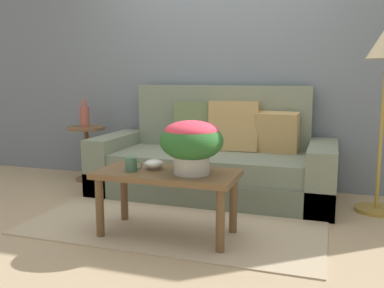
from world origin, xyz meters
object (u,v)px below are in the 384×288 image
potted_plant (192,141)px  snack_bowl (154,164)px  couch (215,162)px  coffee_mug (132,164)px  side_table (87,143)px  table_vase (84,116)px  coffee_table (167,181)px

potted_plant → snack_bowl: size_ratio=3.05×
couch → coffee_mug: (-0.27, -1.24, 0.21)m
potted_plant → coffee_mug: potted_plant is taller
side_table → table_vase: 0.30m
side_table → coffee_table: bearing=-40.9°
coffee_mug → coffee_table: bearing=17.7°
table_vase → potted_plant: bearing=-37.6°
couch → side_table: bearing=176.4°
couch → snack_bowl: (-0.15, -1.13, 0.20)m
coffee_table → table_vase: (-1.46, 1.26, 0.31)m
coffee_table → snack_bowl: (-0.12, 0.04, 0.11)m
couch → potted_plant: couch is taller
coffee_table → side_table: 1.92m
side_table → snack_bowl: side_table is taller
couch → coffee_table: bearing=-91.6°
couch → potted_plant: size_ratio=5.18×
potted_plant → snack_bowl: (-0.30, 0.05, -0.19)m
couch → coffee_mug: 1.29m
couch → potted_plant: bearing=-82.4°
couch → coffee_table: size_ratio=2.26×
coffee_table → coffee_mug: size_ratio=7.61×
coffee_mug → table_vase: table_vase is taller
coffee_table → couch: bearing=88.4°
table_vase → coffee_table: bearing=-40.6°
couch → table_vase: couch is taller
couch → table_vase: bearing=176.6°
potted_plant → coffee_mug: (-0.43, -0.06, -0.18)m
coffee_mug → snack_bowl: bearing=43.0°
couch → side_table: size_ratio=3.81×
coffee_table → coffee_mug: bearing=-162.3°
potted_plant → snack_bowl: 0.36m
potted_plant → coffee_mug: size_ratio=3.32×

